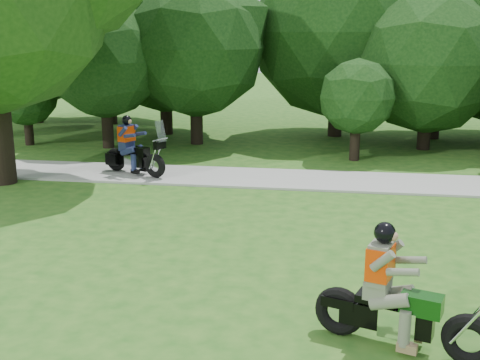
{
  "coord_description": "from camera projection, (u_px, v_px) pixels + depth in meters",
  "views": [
    {
      "loc": [
        -1.78,
        -8.0,
        4.0
      ],
      "look_at": [
        -3.58,
        3.43,
        1.11
      ],
      "focal_mm": 45.0,
      "sensor_mm": 36.0,
      "label": 1
    }
  ],
  "objects": [
    {
      "name": "ground",
      "position": [
        455.0,
        326.0,
        8.37
      ],
      "size": [
        100.0,
        100.0,
        0.0
      ],
      "primitive_type": "plane",
      "color": "#245D1A",
      "rests_on": "ground"
    },
    {
      "name": "walkway",
      "position": [
        399.0,
        183.0,
        16.03
      ],
      "size": [
        60.0,
        2.2,
        0.06
      ],
      "primitive_type": "cube",
      "color": "#9D9D98",
      "rests_on": "ground"
    },
    {
      "name": "tree_line",
      "position": [
        431.0,
        36.0,
        21.66
      ],
      "size": [
        38.01,
        12.43,
        7.89
      ],
      "color": "black",
      "rests_on": "ground"
    },
    {
      "name": "chopper_motorcycle",
      "position": [
        394.0,
        303.0,
        7.66
      ],
      "size": [
        2.29,
        1.13,
        1.67
      ],
      "rotation": [
        0.0,
        0.0,
        -0.33
      ],
      "color": "black",
      "rests_on": "ground"
    },
    {
      "name": "touring_motorcycle",
      "position": [
        131.0,
        153.0,
        16.83
      ],
      "size": [
        2.05,
        1.29,
        1.65
      ],
      "rotation": [
        0.0,
        0.0,
        -0.42
      ],
      "color": "black",
      "rests_on": "walkway"
    }
  ]
}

